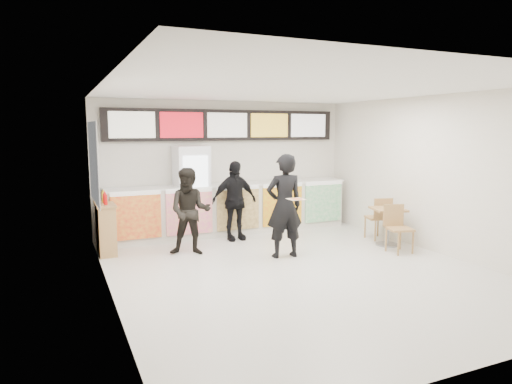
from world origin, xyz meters
TOP-DOWN VIEW (x-y plane):
  - floor at (0.00, 0.00)m, footprint 7.00×7.00m
  - ceiling at (0.00, 0.00)m, footprint 7.00×7.00m
  - wall_back at (0.00, 3.50)m, footprint 6.00×0.00m
  - wall_left at (-3.00, 0.00)m, footprint 0.00×7.00m
  - wall_right at (3.00, 0.00)m, footprint 0.00×7.00m
  - service_counter at (0.00, 3.09)m, footprint 5.56×0.77m
  - menu_board at (0.00, 3.41)m, footprint 5.50×0.14m
  - drinks_fridge at (-0.93, 3.11)m, footprint 0.70×0.67m
  - mirror_panel at (-2.99, 2.45)m, footprint 0.01×2.00m
  - customer_main at (0.17, 0.86)m, footprint 0.73×0.51m
  - customer_left at (-1.37, 1.73)m, footprint 0.98×0.88m
  - customer_mid at (-0.18, 2.48)m, footprint 1.01×0.45m
  - pizza_slice at (0.17, 0.41)m, footprint 0.36×0.36m
  - cafe_table at (2.50, 0.76)m, footprint 0.86×1.62m
  - condiment_ledge at (-2.82, 2.47)m, footprint 0.35×0.87m

SIDE VIEW (x-z plane):
  - floor at x=0.00m, z-range 0.00..0.00m
  - condiment_ledge at x=-2.82m, z-range -0.08..1.07m
  - cafe_table at x=2.50m, z-range 0.08..0.99m
  - service_counter at x=0.00m, z-range 0.00..1.14m
  - customer_left at x=-1.37m, z-range 0.00..1.65m
  - customer_mid at x=-0.18m, z-range 0.00..1.70m
  - customer_main at x=0.17m, z-range 0.00..1.92m
  - drinks_fridge at x=-0.93m, z-range 0.00..2.00m
  - pizza_slice at x=0.17m, z-range 1.15..1.17m
  - wall_back at x=0.00m, z-range -1.50..4.50m
  - wall_left at x=-3.00m, z-range -2.00..5.00m
  - wall_right at x=3.00m, z-range -2.00..5.00m
  - mirror_panel at x=-2.99m, z-range 1.00..2.50m
  - menu_board at x=0.00m, z-range 2.10..2.80m
  - ceiling at x=0.00m, z-range 3.00..3.00m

